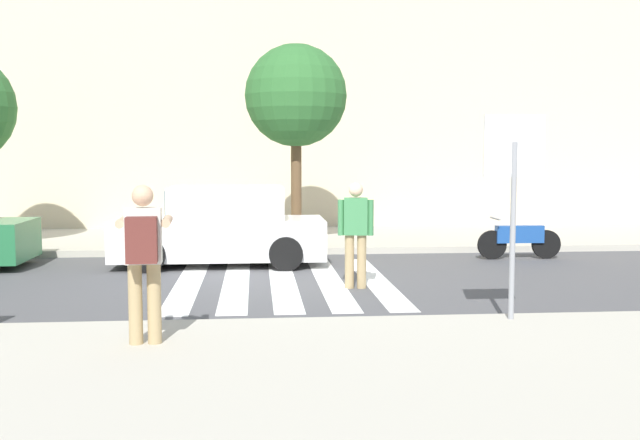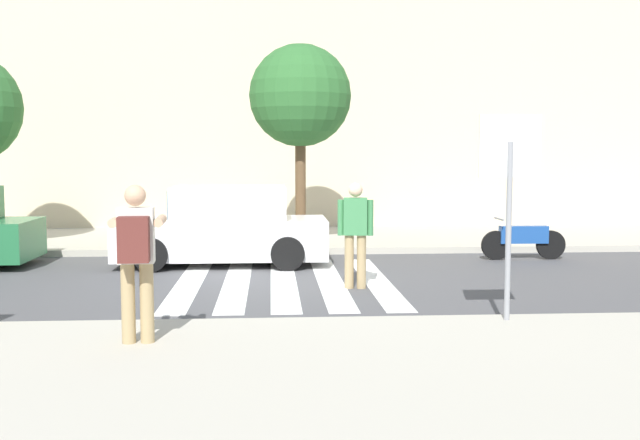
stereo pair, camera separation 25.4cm
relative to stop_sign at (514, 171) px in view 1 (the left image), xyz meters
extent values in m
plane|color=#4C4C4F|center=(-2.71, 3.49, -1.98)|extent=(120.00, 120.00, 0.00)
cube|color=#B2AD9E|center=(-2.71, -2.71, -1.91)|extent=(60.00, 6.00, 0.14)
cube|color=#B2AD9E|center=(-2.71, 9.49, -1.91)|extent=(60.00, 4.80, 0.14)
cube|color=beige|center=(-2.71, 13.89, 1.76)|extent=(56.00, 4.00, 7.49)
cube|color=silver|center=(-4.31, 3.69, -1.98)|extent=(0.44, 5.20, 0.01)
cube|color=silver|center=(-3.51, 3.69, -1.98)|extent=(0.44, 5.20, 0.01)
cube|color=silver|center=(-2.71, 3.69, -1.98)|extent=(0.44, 5.20, 0.01)
cube|color=silver|center=(-1.91, 3.69, -1.98)|extent=(0.44, 5.20, 0.01)
cube|color=silver|center=(-1.11, 3.69, -1.98)|extent=(0.44, 5.20, 0.01)
cylinder|color=gray|center=(0.00, -0.01, -0.74)|extent=(0.07, 0.07, 2.20)
cube|color=white|center=(0.00, 0.00, 0.31)|extent=(0.76, 0.03, 0.76)
cube|color=red|center=(0.00, 0.02, 0.31)|extent=(0.66, 0.02, 0.66)
cylinder|color=tan|center=(-4.47, -0.86, -1.40)|extent=(0.15, 0.15, 0.88)
cylinder|color=tan|center=(-4.27, -0.84, -1.40)|extent=(0.15, 0.15, 0.88)
cube|color=silver|center=(-4.37, -0.85, -0.66)|extent=(0.39, 0.26, 0.60)
sphere|color=tan|center=(-4.37, -0.85, -0.23)|extent=(0.23, 0.23, 0.23)
cylinder|color=tan|center=(-4.62, -0.64, -0.53)|extent=(0.14, 0.59, 0.10)
cylinder|color=tan|center=(-4.14, -0.62, -0.53)|extent=(0.14, 0.59, 0.10)
cube|color=black|center=(-4.39, -0.45, -0.50)|extent=(0.15, 0.11, 0.10)
cube|color=#5B2823|center=(-4.35, -1.08, -0.68)|extent=(0.33, 0.22, 0.48)
cylinder|color=tan|center=(-1.65, 3.04, -1.54)|extent=(0.15, 0.15, 0.88)
cylinder|color=tan|center=(-1.45, 3.01, -1.54)|extent=(0.15, 0.15, 0.88)
cube|color=#3D844C|center=(-1.55, 3.02, -0.80)|extent=(0.41, 0.29, 0.60)
sphere|color=beige|center=(-1.55, 3.02, -0.37)|extent=(0.23, 0.23, 0.23)
cylinder|color=#3D844C|center=(-1.79, 3.06, -0.82)|extent=(0.10, 0.10, 0.58)
cylinder|color=#3D844C|center=(-1.31, 2.99, -0.82)|extent=(0.10, 0.10, 0.58)
cylinder|color=black|center=(-8.30, 6.64, -1.66)|extent=(0.64, 0.22, 0.64)
cube|color=white|center=(-3.88, 5.79, -1.45)|extent=(4.10, 1.70, 0.76)
cube|color=white|center=(-3.73, 5.79, -0.75)|extent=(2.20, 1.56, 0.64)
cube|color=slate|center=(-4.80, 5.79, -0.75)|extent=(0.10, 1.50, 0.54)
cube|color=slate|center=(-2.76, 5.79, -0.75)|extent=(0.10, 1.50, 0.51)
cylinder|color=black|center=(-5.15, 4.94, -1.66)|extent=(0.64, 0.22, 0.64)
cylinder|color=black|center=(-5.15, 6.64, -1.66)|extent=(0.64, 0.22, 0.64)
cylinder|color=black|center=(-2.61, 4.94, -1.66)|extent=(0.64, 0.22, 0.64)
cylinder|color=black|center=(-2.61, 6.64, -1.66)|extent=(0.64, 0.22, 0.64)
cylinder|color=black|center=(1.73, 6.09, -1.68)|extent=(0.60, 0.10, 0.60)
cylinder|color=black|center=(2.89, 6.09, -1.68)|extent=(0.60, 0.10, 0.60)
cube|color=#1E4C99|center=(2.31, 6.09, -1.46)|extent=(1.00, 0.20, 0.36)
cylinder|color=gray|center=(1.79, 6.09, -1.13)|extent=(0.04, 0.60, 0.04)
cylinder|color=brown|center=(-2.24, 7.97, -0.51)|extent=(0.24, 0.24, 2.66)
sphere|color=#2D662D|center=(-2.24, 7.97, 1.51)|extent=(2.30, 2.30, 2.30)
camera|label=1|loc=(-3.17, -8.96, 0.22)|focal=42.00mm
camera|label=2|loc=(-2.91, -8.97, 0.22)|focal=42.00mm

